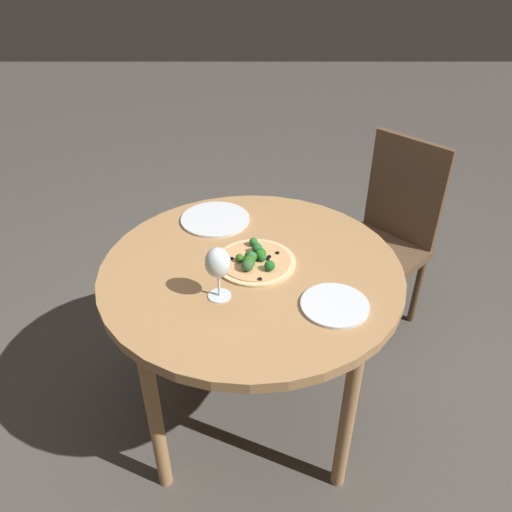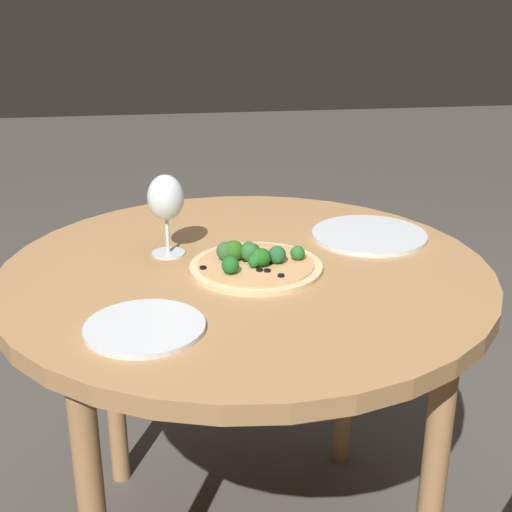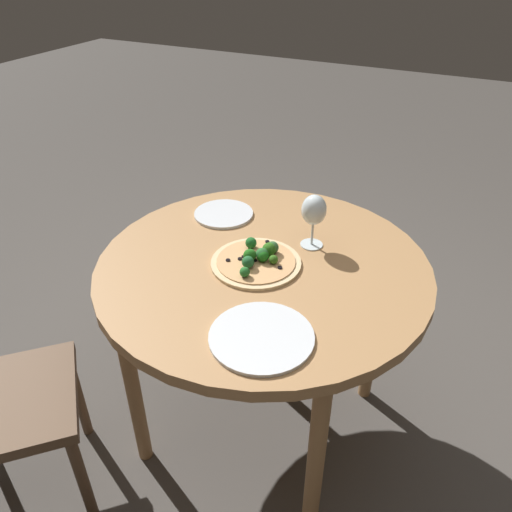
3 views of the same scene
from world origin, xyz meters
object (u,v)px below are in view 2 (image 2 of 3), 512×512
Objects in this scene: plate_far at (369,235)px; wine_glass at (166,200)px; pizza at (254,262)px; plate_near at (145,327)px.

wine_glass is at bearing -84.46° from plate_far.
plate_far is at bearing 95.54° from wine_glass.
plate_near is (0.24, -0.22, -0.01)m from pizza.
wine_glass is at bearing -122.62° from pizza.
pizza is 1.55× the size of wine_glass.
wine_glass is (-0.11, -0.18, 0.11)m from pizza.
wine_glass is 0.38m from plate_near.
pizza is 0.33m from plate_near.
pizza is at bearing -61.79° from plate_far.
pizza reaches higher than plate_near.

